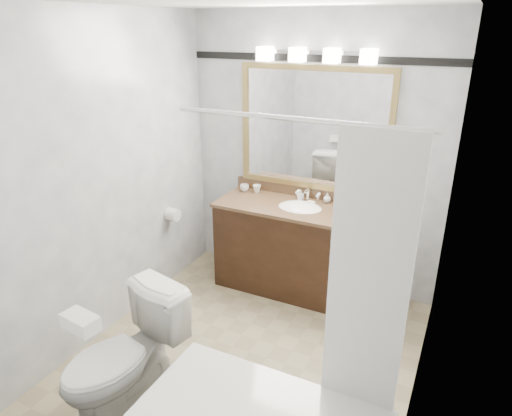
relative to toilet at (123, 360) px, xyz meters
The scene contains 14 objects.
room 1.28m from the toilet, 62.19° to the left, with size 2.42×2.62×2.52m.
vanity 1.93m from the toilet, 76.45° to the left, with size 1.53×0.58×0.97m.
mirror 2.44m from the toilet, 78.08° to the left, with size 1.40×0.04×1.10m.
vanity_light_bar 2.74m from the toilet, 77.77° to the left, with size 1.02×0.14×0.12m.
accent_stripe 2.77m from the toilet, 78.14° to the left, with size 2.40×0.01×0.06m, color black.
tp_roll 1.69m from the toilet, 114.34° to the left, with size 0.12×0.12×0.11m, color white.
toilet is the anchor object (origin of this frame).
tissue_box 0.53m from the toilet, 90.00° to the right, with size 0.21×0.11×0.09m, color white.
coffee_maker 2.19m from the toilet, 59.71° to the left, with size 0.17×0.20×0.32m.
cup_left 2.09m from the toilet, 95.33° to the left, with size 0.08×0.08×0.07m, color white.
cup_right 2.11m from the toilet, 91.86° to the left, with size 0.08×0.08×0.07m, color white.
soap_bottle_a 2.14m from the toilet, 79.11° to the left, with size 0.04×0.04×0.09m, color white.
soap_bottle_b 2.24m from the toilet, 73.17° to the left, with size 0.07×0.07×0.09m, color white.
soap_bar 2.11m from the toilet, 75.52° to the left, with size 0.07×0.05×0.02m, color beige.
Camera 1 is at (1.31, -2.55, 2.36)m, focal length 32.00 mm.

